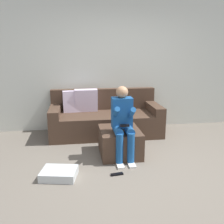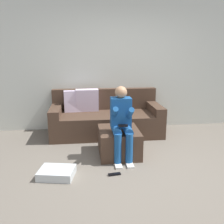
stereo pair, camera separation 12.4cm
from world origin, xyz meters
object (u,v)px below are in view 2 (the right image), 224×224
remote_near_ottoman (114,174)px  person_seated (122,120)px  remote_by_storage_bin (71,171)px  ottoman (119,142)px  storage_bin (57,173)px  couch_sectional (105,119)px

remote_near_ottoman → person_seated: bearing=63.2°
remote_near_ottoman → remote_by_storage_bin: (-0.59, 0.16, 0.00)m
ottoman → storage_bin: size_ratio=1.61×
couch_sectional → remote_by_storage_bin: (-0.62, -1.61, -0.30)m
person_seated → remote_near_ottoman: 0.82m
storage_bin → remote_near_ottoman: 0.78m
person_seated → remote_by_storage_bin: bearing=-154.6°
storage_bin → remote_near_ottoman: bearing=-3.5°
ottoman → person_seated: size_ratio=0.66×
storage_bin → couch_sectional: bearing=64.9°
storage_bin → remote_by_storage_bin: bearing=30.9°
remote_near_ottoman → remote_by_storage_bin: 0.61m
couch_sectional → remote_by_storage_bin: size_ratio=14.19×
person_seated → storage_bin: person_seated is taller
storage_bin → remote_near_ottoman: storage_bin is taller
ottoman → person_seated: person_seated is taller
couch_sectional → remote_near_ottoman: (-0.03, -1.77, -0.30)m
ottoman → couch_sectional: bearing=96.9°
person_seated → storage_bin: 1.20m
remote_by_storage_bin → storage_bin: bearing=176.8°
person_seated → remote_by_storage_bin: 1.05m
ottoman → person_seated: bearing=-85.5°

